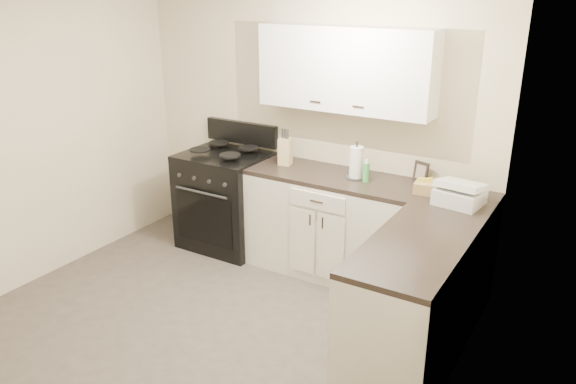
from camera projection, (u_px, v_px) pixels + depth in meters
The scene contains 18 objects.
floor at pixel (191, 338), 4.24m from camera, with size 3.60×3.60×0.00m, color #473F38.
wall_back at pixel (309, 128), 5.25m from camera, with size 3.60×3.60×0.00m, color beige.
wall_right at pixel (442, 241), 2.93m from camera, with size 3.60×3.60×0.00m, color beige.
wall_left at pixel (16, 145), 4.68m from camera, with size 3.60×3.60×0.00m, color beige.
base_cabinets_back at pixel (333, 226), 5.08m from camera, with size 1.55×0.60×0.90m, color silver.
base_cabinets_right at pixel (425, 289), 4.04m from camera, with size 0.60×1.90×0.90m, color silver.
countertop_back at pixel (334, 177), 4.91m from camera, with size 1.55×0.60×0.04m, color black.
countertop_right at pixel (431, 229), 3.87m from camera, with size 0.60×1.90×0.04m, color black.
upper_cabinets at pixel (346, 69), 4.71m from camera, with size 1.55×0.30×0.70m, color white.
stove at pixel (226, 202), 5.63m from camera, with size 0.83×0.71×1.00m, color black.
knife_block at pixel (285, 152), 5.16m from camera, with size 0.11×0.10×0.25m, color #D1B980.
paper_towel at pixel (356, 163), 4.79m from camera, with size 0.12×0.12×0.28m, color white.
soap_bottle at pixel (366, 172), 4.72m from camera, with size 0.05×0.05×0.16m, color green.
picture_frame at pixel (421, 172), 4.73m from camera, with size 0.14×0.02×0.17m, color black.
wicker_basket at pixel (432, 188), 4.47m from camera, with size 0.27×0.18×0.09m, color tan.
countertop_grill at pixel (459, 196), 4.25m from camera, with size 0.33×0.31×0.12m, color silver.
oven_mitt_near at pixel (361, 303), 3.87m from camera, with size 0.02×0.16×0.28m, color black.
oven_mitt_far at pixel (360, 303), 3.85m from camera, with size 0.02×0.16×0.28m, color black.
Camera 1 is at (2.48, -2.69, 2.51)m, focal length 35.00 mm.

